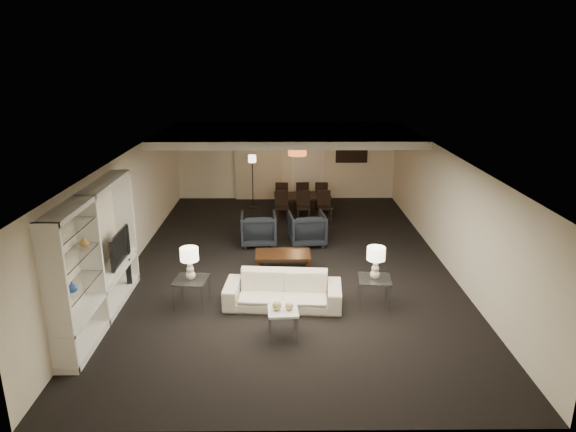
% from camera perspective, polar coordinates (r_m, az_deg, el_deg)
% --- Properties ---
extents(floor, '(11.00, 11.00, 0.00)m').
position_cam_1_polar(floor, '(11.72, -0.00, -5.14)').
color(floor, black).
rests_on(floor, ground).
extents(ceiling, '(7.00, 11.00, 0.02)m').
position_cam_1_polar(ceiling, '(11.00, -0.00, 6.97)').
color(ceiling, silver).
rests_on(ceiling, ground).
extents(wall_back, '(7.00, 0.02, 2.50)m').
position_cam_1_polar(wall_back, '(16.64, -0.20, 6.16)').
color(wall_back, beige).
rests_on(wall_back, ground).
extents(wall_front, '(7.00, 0.02, 2.50)m').
position_cam_1_polar(wall_front, '(6.23, 0.54, -13.93)').
color(wall_front, beige).
rests_on(wall_front, ground).
extents(wall_left, '(0.02, 11.00, 2.50)m').
position_cam_1_polar(wall_left, '(11.79, -17.26, 0.64)').
color(wall_left, beige).
rests_on(wall_left, ground).
extents(wall_right, '(0.02, 11.00, 2.50)m').
position_cam_1_polar(wall_right, '(11.86, 17.16, 0.74)').
color(wall_right, beige).
rests_on(wall_right, ground).
extents(ceiling_soffit, '(7.00, 4.00, 0.20)m').
position_cam_1_polar(ceiling_soffit, '(14.47, -0.15, 9.09)').
color(ceiling_soffit, silver).
rests_on(ceiling_soffit, ceiling).
extents(curtains, '(1.50, 0.12, 2.40)m').
position_cam_1_polar(curtains, '(16.59, -3.32, 5.92)').
color(curtains, beige).
rests_on(curtains, wall_back).
extents(door, '(0.90, 0.05, 2.10)m').
position_cam_1_polar(door, '(16.67, 2.22, 5.47)').
color(door, silver).
rests_on(door, wall_back).
extents(painting, '(0.95, 0.04, 0.65)m').
position_cam_1_polar(painting, '(16.69, 7.09, 7.11)').
color(painting, '#142D38').
rests_on(painting, wall_back).
extents(media_unit, '(0.38, 3.40, 2.35)m').
position_cam_1_polar(media_unit, '(9.42, -20.45, -4.35)').
color(media_unit, white).
rests_on(media_unit, wall_left).
extents(pendant_light, '(0.52, 0.52, 0.24)m').
position_cam_1_polar(pendant_light, '(14.56, 1.05, 7.22)').
color(pendant_light, '#D8591E').
rests_on(pendant_light, ceiling_soffit).
extents(sofa, '(2.22, 1.01, 0.63)m').
position_cam_1_polar(sofa, '(9.64, -0.56, -8.27)').
color(sofa, beige).
rests_on(sofa, floor).
extents(coffee_table, '(1.20, 0.71, 0.42)m').
position_cam_1_polar(coffee_table, '(11.14, -0.57, -5.19)').
color(coffee_table, black).
rests_on(coffee_table, floor).
extents(armchair_left, '(0.91, 0.93, 0.80)m').
position_cam_1_polar(armchair_left, '(12.68, -3.29, -1.45)').
color(armchair_left, black).
rests_on(armchair_left, floor).
extents(armchair_right, '(0.96, 0.98, 0.80)m').
position_cam_1_polar(armchair_right, '(12.68, 2.13, -1.43)').
color(armchair_right, black).
rests_on(armchair_right, floor).
extents(side_table_left, '(0.65, 0.65, 0.55)m').
position_cam_1_polar(side_table_left, '(9.80, -10.66, -8.38)').
color(side_table_left, silver).
rests_on(side_table_left, floor).
extents(side_table_right, '(0.64, 0.64, 0.55)m').
position_cam_1_polar(side_table_right, '(9.80, 9.53, -8.32)').
color(side_table_right, white).
rests_on(side_table_right, floor).
extents(table_lamp_left, '(0.38, 0.38, 0.61)m').
position_cam_1_polar(table_lamp_left, '(9.57, -10.85, -5.23)').
color(table_lamp_left, beige).
rests_on(table_lamp_left, side_table_left).
extents(table_lamp_right, '(0.36, 0.36, 0.61)m').
position_cam_1_polar(table_lamp_right, '(9.57, 9.71, -5.17)').
color(table_lamp_right, '#EFDECA').
rests_on(table_lamp_right, side_table_right).
extents(marble_table, '(0.52, 0.52, 0.49)m').
position_cam_1_polar(marble_table, '(8.69, -0.55, -11.82)').
color(marble_table, white).
rests_on(marble_table, floor).
extents(gold_gourd_a, '(0.16, 0.16, 0.16)m').
position_cam_1_polar(gold_gourd_a, '(8.54, -1.24, -9.91)').
color(gold_gourd_a, tan).
rests_on(gold_gourd_a, marble_table).
extents(gold_gourd_b, '(0.14, 0.14, 0.14)m').
position_cam_1_polar(gold_gourd_b, '(8.54, 0.12, -9.97)').
color(gold_gourd_b, '#CCBE6C').
rests_on(gold_gourd_b, marble_table).
extents(television, '(1.04, 0.14, 0.60)m').
position_cam_1_polar(television, '(10.17, -18.73, -3.34)').
color(television, black).
rests_on(television, media_unit).
extents(vase_blue, '(0.16, 0.16, 0.17)m').
position_cam_1_polar(vase_blue, '(8.50, -22.84, -7.26)').
color(vase_blue, blue).
rests_on(vase_blue, media_unit).
extents(vase_amber, '(0.15, 0.15, 0.16)m').
position_cam_1_polar(vase_amber, '(8.86, -21.74, -2.66)').
color(vase_amber, '#B1763B').
rests_on(vase_amber, media_unit).
extents(floor_speaker, '(0.13, 0.13, 0.94)m').
position_cam_1_polar(floor_speaker, '(10.74, -17.34, -5.42)').
color(floor_speaker, black).
rests_on(floor_speaker, floor).
extents(dining_table, '(1.70, 1.01, 0.58)m').
position_cam_1_polar(dining_table, '(15.08, 1.63, 1.22)').
color(dining_table, black).
rests_on(dining_table, floor).
extents(chair_nl, '(0.44, 0.44, 0.86)m').
position_cam_1_polar(chair_nl, '(14.41, -0.65, 1.03)').
color(chair_nl, black).
rests_on(chair_nl, floor).
extents(chair_nm, '(0.40, 0.40, 0.86)m').
position_cam_1_polar(chair_nm, '(14.42, 1.73, 1.03)').
color(chair_nm, black).
rests_on(chair_nm, floor).
extents(chair_nr, '(0.44, 0.44, 0.86)m').
position_cam_1_polar(chair_nr, '(14.46, 4.11, 1.04)').
color(chair_nr, black).
rests_on(chair_nr, floor).
extents(chair_fl, '(0.43, 0.43, 0.86)m').
position_cam_1_polar(chair_fl, '(15.66, -0.65, 2.37)').
color(chair_fl, black).
rests_on(chair_fl, floor).
extents(chair_fm, '(0.42, 0.42, 0.86)m').
position_cam_1_polar(chair_fm, '(15.67, 1.55, 2.37)').
color(chair_fm, black).
rests_on(chair_fm, floor).
extents(chair_fr, '(0.43, 0.43, 0.86)m').
position_cam_1_polar(chair_fr, '(15.70, 3.74, 2.37)').
color(chair_fr, black).
rests_on(chair_fr, floor).
extents(floor_lamp, '(0.24, 0.24, 1.64)m').
position_cam_1_polar(floor_lamp, '(15.70, -3.95, 3.83)').
color(floor_lamp, black).
rests_on(floor_lamp, floor).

